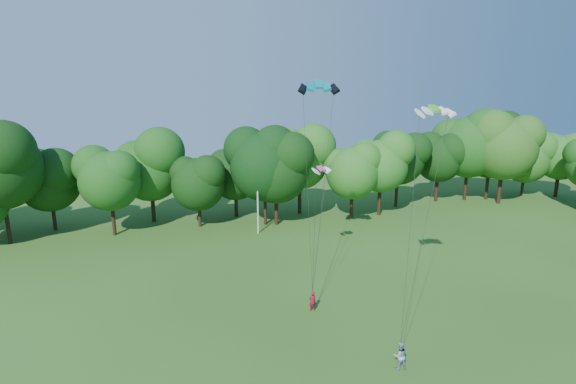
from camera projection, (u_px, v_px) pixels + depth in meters
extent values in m
cylinder|color=beige|center=(258.00, 203.00, 50.40)|extent=(0.18, 0.18, 7.16)
cube|color=beige|center=(257.00, 173.00, 49.60)|extent=(1.40, 0.48, 0.08)
imported|color=maroon|center=(312.00, 301.00, 33.55)|extent=(0.59, 0.41, 1.55)
imported|color=#869EBA|center=(400.00, 355.00, 26.68)|extent=(0.92, 0.75, 1.74)
cube|color=#047985|center=(318.00, 84.00, 35.58)|extent=(3.32, 2.03, 0.75)
cube|color=#3AD21F|center=(435.00, 109.00, 28.55)|extent=(2.52, 1.40, 0.45)
cube|color=#E13E91|center=(321.00, 168.00, 38.70)|extent=(1.78, 1.20, 0.39)
cylinder|color=black|center=(265.00, 206.00, 53.92)|extent=(0.42, 0.42, 4.51)
ellipsoid|color=black|center=(265.00, 157.00, 52.52)|extent=(9.03, 9.03, 9.85)
cylinder|color=#301C13|center=(500.00, 187.00, 63.50)|extent=(0.50, 0.50, 4.77)
ellipsoid|color=#275018|center=(505.00, 143.00, 62.03)|extent=(9.55, 9.55, 10.41)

